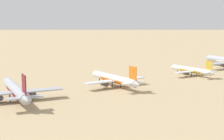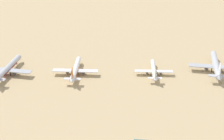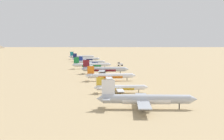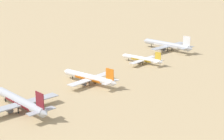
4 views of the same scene
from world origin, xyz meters
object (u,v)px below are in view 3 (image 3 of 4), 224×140
at_px(parked_jet_1, 120,88).
at_px(parked_jet_7, 81,57).
at_px(parked_jet_2, 110,76).
at_px(parked_jet_4, 91,65).
at_px(parked_jet_6, 86,59).
at_px(parked_jet_0, 145,99).
at_px(parked_jet_5, 91,62).
at_px(service_truck, 120,64).
at_px(parked_jet_3, 104,69).

relative_size(parked_jet_1, parked_jet_7, 0.85).
distance_m(parked_jet_2, parked_jet_4, 90.71).
bearing_deg(parked_jet_6, parked_jet_7, 100.58).
height_order(parked_jet_0, parked_jet_6, parked_jet_0).
distance_m(parked_jet_4, parked_jet_5, 47.31).
bearing_deg(parked_jet_5, service_truck, -29.02).
bearing_deg(parked_jet_1, parked_jet_7, 98.81).
bearing_deg(parked_jet_7, parked_jet_4, -81.62).
distance_m(parked_jet_6, service_truck, 73.52).
distance_m(parked_jet_0, parked_jet_3, 136.28).
bearing_deg(parked_jet_2, parked_jet_0, -80.97).
xyz_separation_m(parked_jet_1, parked_jet_6, (-34.26, 230.58, 0.51)).
relative_size(parked_jet_1, parked_jet_6, 0.85).
distance_m(parked_jet_3, parked_jet_5, 93.69).
bearing_deg(parked_jet_7, parked_jet_5, -78.74).
height_order(parked_jet_7, service_truck, parked_jet_7).
height_order(parked_jet_0, parked_jet_1, parked_jet_0).
relative_size(parked_jet_2, parked_jet_3, 0.89).
xyz_separation_m(parked_jet_4, parked_jet_7, (-20.30, 137.88, -0.23)).
bearing_deg(parked_jet_0, parked_jet_1, 102.58).
xyz_separation_m(parked_jet_1, parked_jet_5, (-24.96, 186.74, 0.11)).
bearing_deg(parked_jet_0, parked_jet_5, 98.51).
relative_size(parked_jet_0, parked_jet_6, 1.21).
xyz_separation_m(parked_jet_6, service_truck, (40.66, -61.24, -1.37)).
bearing_deg(parked_jet_5, parked_jet_2, -81.84).
height_order(parked_jet_0, parked_jet_7, parked_jet_0).
xyz_separation_m(parked_jet_4, parked_jet_6, (-11.56, 91.09, -0.29)).
distance_m(parked_jet_1, parked_jet_6, 233.11).
height_order(parked_jet_1, parked_jet_2, parked_jet_2).
xyz_separation_m(parked_jet_5, service_truck, (31.36, -17.40, -0.97)).
distance_m(parked_jet_3, service_truck, 76.85).
xyz_separation_m(parked_jet_2, parked_jet_5, (-19.55, 136.30, -0.45)).
distance_m(parked_jet_2, parked_jet_3, 44.06).
height_order(parked_jet_3, parked_jet_4, parked_jet_3).
distance_m(parked_jet_6, parked_jet_7, 47.60).
relative_size(parked_jet_0, parked_jet_2, 1.19).
xyz_separation_m(parked_jet_1, parked_jet_4, (-22.69, 139.49, 0.81)).
relative_size(parked_jet_2, parked_jet_4, 0.93).
bearing_deg(parked_jet_7, parked_jet_1, -81.19).
distance_m(parked_jet_0, parked_jet_4, 182.95).
xyz_separation_m(parked_jet_2, parked_jet_7, (-37.59, 226.93, 0.01)).
bearing_deg(parked_jet_6, parked_jet_1, -81.55).
xyz_separation_m(parked_jet_1, parked_jet_7, (-43.00, 277.37, 0.57)).
height_order(parked_jet_2, parked_jet_4, parked_jet_4).
relative_size(parked_jet_4, service_truck, 6.93).
bearing_deg(parked_jet_7, parked_jet_6, -79.42).
xyz_separation_m(parked_jet_0, service_truck, (-2.67, 210.02, -2.08)).
xyz_separation_m(parked_jet_3, parked_jet_5, (-15.03, 92.47, -0.87)).
bearing_deg(parked_jet_7, service_truck, -65.42).
distance_m(parked_jet_1, parked_jet_2, 50.73).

